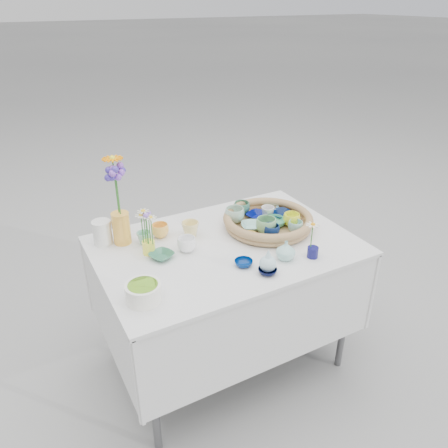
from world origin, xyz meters
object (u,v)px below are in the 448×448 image
bud_vase_seafoam (286,250)px  tall_vase_yellow (121,228)px  wicker_tray (268,221)px  display_table (226,359)px

bud_vase_seafoam → tall_vase_yellow: tall_vase_yellow is taller
wicker_tray → bud_vase_seafoam: size_ratio=4.99×
wicker_tray → tall_vase_yellow: bearing=163.7°
tall_vase_yellow → display_table: bearing=-30.6°
display_table → wicker_tray: wicker_tray is taller
wicker_tray → bud_vase_seafoam: bud_vase_seafoam is taller
bud_vase_seafoam → display_table: bearing=125.7°
wicker_tray → tall_vase_yellow: 0.75m
bud_vase_seafoam → tall_vase_yellow: 0.81m
display_table → bud_vase_seafoam: 0.87m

